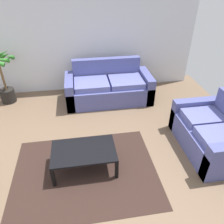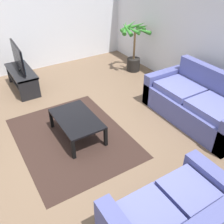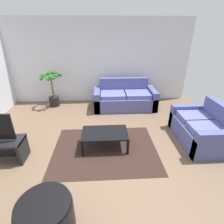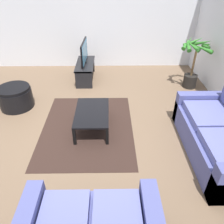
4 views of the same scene
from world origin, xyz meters
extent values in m
plane|color=brown|center=(0.00, 0.00, 0.00)|extent=(6.60, 6.60, 0.00)
cube|color=silver|center=(0.00, 3.00, 1.35)|extent=(6.00, 0.06, 2.70)
cube|color=#4C518C|center=(0.77, 2.25, 0.21)|extent=(1.95, 0.90, 0.42)
cube|color=#4C518C|center=(0.77, 2.62, 0.66)|extent=(1.59, 0.16, 0.48)
cube|color=#4C518C|center=(-0.11, 2.25, 0.31)|extent=(0.18, 0.90, 0.62)
cube|color=#4C518C|center=(1.66, 2.25, 0.31)|extent=(0.18, 0.90, 0.62)
cube|color=#5D63A4|center=(0.37, 2.20, 0.48)|extent=(0.76, 0.66, 0.12)
cube|color=#5D63A4|center=(1.17, 2.20, 0.48)|extent=(0.76, 0.66, 0.12)
cube|color=#4C518C|center=(2.25, 0.33, 0.21)|extent=(0.90, 1.43, 0.42)
cube|color=#4C518C|center=(2.62, 0.33, 0.66)|extent=(0.16, 1.07, 0.48)
cube|color=#4C518C|center=(2.25, -0.30, 0.31)|extent=(0.90, 0.18, 0.62)
cube|color=#4C518C|center=(2.25, 0.95, 0.31)|extent=(0.90, 0.18, 0.62)
cube|color=#5D63A4|center=(2.20, 0.06, 0.48)|extent=(0.66, 0.49, 0.12)
cube|color=#5D63A4|center=(2.20, 0.59, 0.48)|extent=(0.66, 0.49, 0.12)
cube|color=black|center=(-1.52, -0.10, 0.23)|extent=(0.06, 0.41, 0.45)
cube|color=black|center=(0.09, 0.21, 0.35)|extent=(0.97, 0.61, 0.03)
cube|color=black|center=(-0.37, -0.07, 0.17)|extent=(0.05, 0.05, 0.34)
cube|color=black|center=(0.55, -0.07, 0.17)|extent=(0.05, 0.05, 0.34)
cube|color=black|center=(-0.37, 0.49, 0.17)|extent=(0.05, 0.05, 0.34)
cube|color=black|center=(0.55, 0.49, 0.17)|extent=(0.05, 0.05, 0.34)
cube|color=black|center=(0.09, 0.11, 0.00)|extent=(2.20, 1.70, 0.01)
cylinder|color=black|center=(-1.56, 2.55, 0.16)|extent=(0.32, 0.32, 0.32)
cylinder|color=brown|center=(-1.56, 2.55, 0.67)|extent=(0.05, 0.05, 0.70)
cone|color=#2F7827|center=(-1.30, 2.56, 1.07)|extent=(0.13, 0.52, 0.28)
cone|color=#2F7827|center=(-1.43, 2.68, 1.07)|extent=(0.33, 0.34, 0.23)
cone|color=#2F7827|center=(-1.55, 2.76, 1.07)|extent=(0.42, 0.11, 0.24)
cone|color=#2F7827|center=(-1.72, 2.70, 1.07)|extent=(0.38, 0.39, 0.25)
cone|color=#2F7827|center=(-1.80, 2.53, 1.07)|extent=(0.14, 0.49, 0.27)
cone|color=#2F7827|center=(-1.71, 2.37, 1.07)|extent=(0.44, 0.38, 0.26)
cone|color=#2F7827|center=(-1.58, 2.33, 1.07)|extent=(0.45, 0.14, 0.25)
cone|color=#2F7827|center=(-1.45, 2.41, 1.07)|extent=(0.35, 0.31, 0.22)
cylinder|color=black|center=(-0.69, -1.48, 0.20)|extent=(0.70, 0.70, 0.41)
cylinder|color=black|center=(-0.69, -1.48, 0.44)|extent=(0.67, 0.67, 0.06)
camera|label=1|loc=(0.12, -2.30, 2.70)|focal=35.64mm
camera|label=2|loc=(3.22, -1.05, 2.73)|focal=40.44mm
camera|label=3|loc=(0.06, -2.90, 2.36)|focal=27.66mm
camera|label=4|loc=(3.38, 0.53, 2.60)|focal=35.11mm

